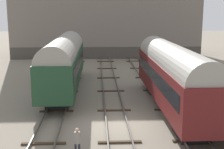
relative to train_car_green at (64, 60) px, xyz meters
The scene contains 9 objects.
ground_plane 11.12m from the train_car_green, 65.36° to the right, with size 200.00×200.00×0.00m, color slate.
track_left 10.15m from the train_car_green, 90.00° to the right, with size 2.60×60.00×0.26m.
track_middle 11.09m from the train_car_green, 65.36° to the right, with size 2.60×60.00×0.26m.
track_right 13.52m from the train_car_green, 47.46° to the right, with size 2.60×60.00×0.26m.
train_car_green is the anchor object (origin of this frame).
train_car_maroon 11.10m from the train_car_green, 36.40° to the right, with size 2.86×16.78×5.17m.
station_platform 15.16m from the train_car_green, 39.06° to the right, with size 2.82×10.60×1.06m.
bench 13.43m from the train_car_green, 30.79° to the right, with size 1.40×0.40×0.91m.
person_worker 14.70m from the train_car_green, 81.78° to the right, with size 0.32×0.32×1.62m.
Camera 1 is at (-1.29, -20.21, 7.68)m, focal length 50.00 mm.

